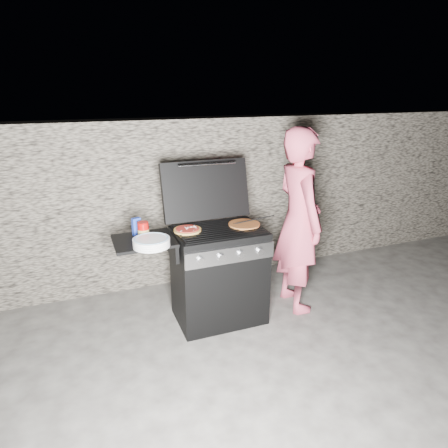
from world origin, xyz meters
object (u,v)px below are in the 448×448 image
object	(u,v)px
pizza_topped	(187,229)
gas_grill	(193,279)
person	(298,221)
sauce_jar	(143,230)

from	to	relation	value
pizza_topped	gas_grill	bearing A→B (deg)	-60.16
pizza_topped	person	distance (m)	1.09
pizza_topped	person	world-z (taller)	person
gas_grill	pizza_topped	distance (m)	0.47
gas_grill	sauce_jar	xyz separation A→B (m)	(-0.41, 0.03, 0.52)
gas_grill	sauce_jar	distance (m)	0.66
gas_grill	pizza_topped	world-z (taller)	pizza_topped
sauce_jar	pizza_topped	bearing A→B (deg)	2.28
gas_grill	pizza_topped	bearing A→B (deg)	119.84
sauce_jar	person	size ratio (longest dim) A/B	0.08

